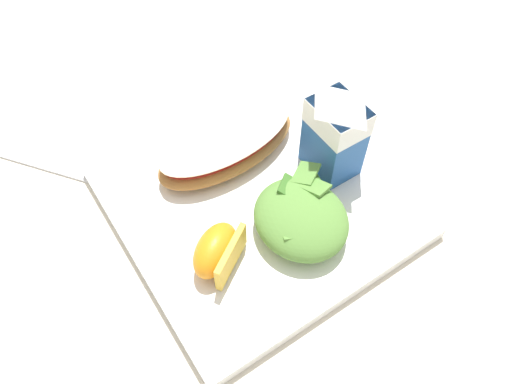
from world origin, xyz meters
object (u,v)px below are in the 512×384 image
(green_salad_pile, at_px, (301,218))
(paper_napkin, at_px, (253,70))
(milk_carton, at_px, (336,128))
(metal_fork, at_px, (79,175))
(cheesy_pizza_bread, at_px, (227,144))
(white_plate, at_px, (256,202))
(orange_wedge_front, at_px, (217,251))

(green_salad_pile, height_order, paper_napkin, green_salad_pile)
(green_salad_pile, distance_m, milk_carton, 0.10)
(metal_fork, bearing_deg, cheesy_pizza_bread, 62.80)
(white_plate, relative_size, orange_wedge_front, 4.00)
(metal_fork, bearing_deg, orange_wedge_front, 20.98)
(paper_napkin, bearing_deg, green_salad_pile, -23.01)
(paper_napkin, xyz_separation_m, metal_fork, (0.04, -0.26, 0.00))
(cheesy_pizza_bread, distance_m, paper_napkin, 0.17)
(white_plate, distance_m, milk_carton, 0.11)
(milk_carton, bearing_deg, white_plate, -95.12)
(white_plate, distance_m, paper_napkin, 0.22)
(paper_napkin, bearing_deg, orange_wedge_front, -39.76)
(milk_carton, relative_size, orange_wedge_front, 1.57)
(white_plate, bearing_deg, paper_napkin, 147.52)
(metal_fork, bearing_deg, green_salad_pile, 38.36)
(milk_carton, xyz_separation_m, paper_napkin, (-0.19, 0.03, -0.07))
(white_plate, distance_m, green_salad_pile, 0.07)
(green_salad_pile, relative_size, milk_carton, 0.93)
(green_salad_pile, xyz_separation_m, milk_carton, (-0.05, 0.08, 0.04))
(cheesy_pizza_bread, xyz_separation_m, metal_fork, (-0.08, -0.15, -0.03))
(orange_wedge_front, bearing_deg, metal_fork, -159.02)
(orange_wedge_front, height_order, paper_napkin, orange_wedge_front)
(green_salad_pile, relative_size, paper_napkin, 0.93)
(white_plate, relative_size, paper_napkin, 2.55)
(orange_wedge_front, distance_m, metal_fork, 0.20)
(milk_carton, distance_m, metal_fork, 0.29)
(green_salad_pile, distance_m, metal_fork, 0.26)
(green_salad_pile, relative_size, orange_wedge_front, 1.46)
(white_plate, xyz_separation_m, green_salad_pile, (0.06, 0.02, 0.03))
(cheesy_pizza_bread, bearing_deg, green_salad_pile, 4.34)
(milk_carton, xyz_separation_m, metal_fork, (-0.15, -0.24, -0.07))
(orange_wedge_front, distance_m, paper_napkin, 0.30)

